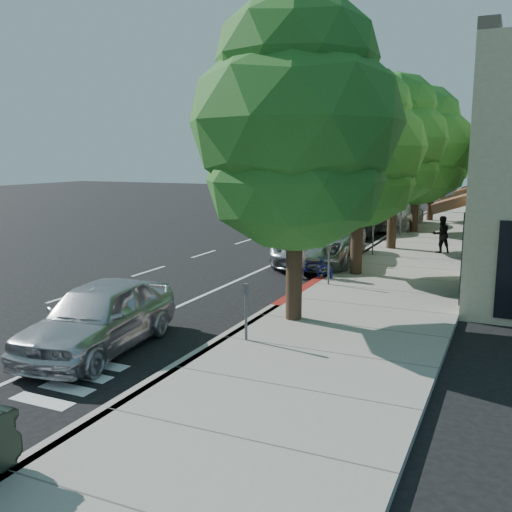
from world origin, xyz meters
The scene contains 18 objects.
ground centered at (0.00, 0.00, 0.00)m, with size 120.00×120.00×0.00m, color black.
sidewalk centered at (2.30, 8.00, 0.07)m, with size 4.60×56.00×0.15m, color gray.
curb centered at (0.00, 8.00, 0.07)m, with size 0.30×56.00×0.15m, color #9E998E.
curb_red_segment centered at (0.00, 1.00, 0.07)m, with size 0.32×4.00×0.15m, color maroon.
street_tree_0 centered at (0.90, -2.00, 4.77)m, with size 5.08×5.08×7.83m.
street_tree_1 centered at (0.90, 4.00, 4.31)m, with size 4.42×4.42×7.03m.
street_tree_2 centered at (0.90, 10.00, 4.72)m, with size 4.42×4.42×7.57m.
street_tree_3 centered at (0.90, 16.00, 4.61)m, with size 5.58×5.58×7.76m.
street_tree_4 centered at (0.90, 22.00, 4.24)m, with size 4.89×4.89×7.07m.
street_tree_5 centered at (0.90, 28.00, 4.45)m, with size 4.26×4.26×7.16m.
cyclist centered at (-0.70, 3.00, 0.84)m, with size 0.61×0.40×1.68m, color white.
bicycle centered at (-0.40, 3.00, 0.44)m, with size 0.58×1.66×0.87m, color navy.
silver_suv centered at (-1.06, 6.11, 0.85)m, with size 2.81×6.10×1.69m, color #B9BABF.
dark_sedan centered at (-1.43, 14.30, 0.74)m, with size 1.56×4.47×1.47m, color black.
white_pickup centered at (-0.50, 18.20, 0.89)m, with size 2.49×6.13×1.78m, color silver.
dark_suv_far centered at (-2.20, 21.50, 0.86)m, with size 2.03×5.04×1.72m, color black.
near_car_a centered at (-2.20, -5.50, 0.75)m, with size 1.78×4.42×1.50m, color silver.
pedestrian centered at (3.01, 9.64, 0.91)m, with size 0.74×0.58×1.53m, color black.
Camera 1 is at (5.69, -14.79, 4.12)m, focal length 40.00 mm.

